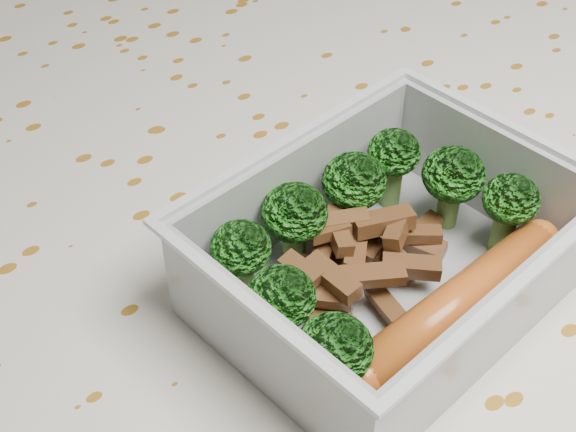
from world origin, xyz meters
TOP-DOWN VIEW (x-y plane):
  - dining_table at (0.00, 0.00)m, footprint 1.40×0.90m
  - tablecloth at (0.00, 0.00)m, footprint 1.46×0.96m
  - lunch_container at (0.02, -0.05)m, footprint 0.18×0.15m
  - broccoli_florets at (0.01, -0.03)m, footprint 0.15×0.11m
  - meat_pile at (0.01, -0.04)m, footprint 0.10×0.07m
  - sausage at (0.02, -0.09)m, footprint 0.14×0.03m

SIDE VIEW (x-z plane):
  - dining_table at x=0.00m, z-range 0.29..1.04m
  - tablecloth at x=0.00m, z-range 0.62..0.81m
  - meat_pile at x=0.01m, z-range 0.76..0.79m
  - sausage at x=0.02m, z-range 0.77..0.79m
  - lunch_container at x=0.02m, z-range 0.75..0.81m
  - broccoli_florets at x=0.01m, z-range 0.77..0.81m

